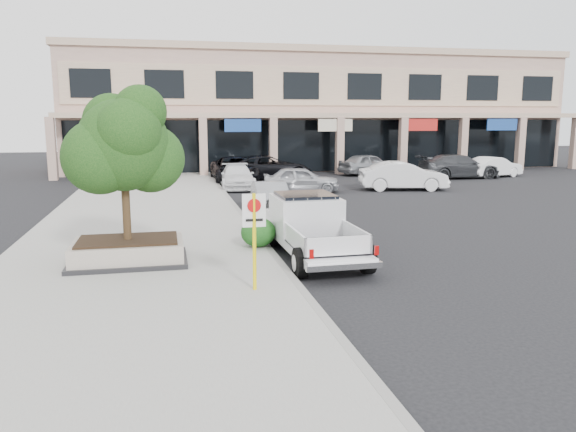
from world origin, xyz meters
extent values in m
plane|color=black|center=(0.00, 0.00, 0.00)|extent=(120.00, 120.00, 0.00)
cube|color=gray|center=(-5.50, 6.00, 0.07)|extent=(8.00, 52.00, 0.15)
cube|color=gray|center=(-1.55, 6.00, 0.07)|extent=(0.20, 52.00, 0.15)
cube|color=tan|center=(8.00, 34.00, 4.50)|extent=(40.00, 10.00, 9.00)
cube|color=tan|center=(8.00, 34.00, 9.25)|extent=(40.40, 10.40, 0.50)
cube|color=tan|center=(8.00, 27.90, 4.30)|extent=(40.00, 2.20, 0.35)
cube|color=tan|center=(-12.00, 27.05, 2.10)|extent=(0.55, 0.55, 4.20)
cube|color=tan|center=(28.00, 27.05, 2.10)|extent=(0.55, 0.55, 4.20)
cube|color=black|center=(8.00, 28.95, 2.00)|extent=(39.20, 0.08, 3.90)
cube|color=black|center=(-5.72, 3.02, 0.21)|extent=(3.20, 2.20, 0.12)
cube|color=gray|center=(-5.72, 3.02, 0.52)|extent=(3.00, 2.00, 0.50)
cube|color=black|center=(-5.72, 3.02, 0.80)|extent=(2.70, 1.70, 0.06)
cylinder|color=#332213|center=(-5.72, 3.02, 1.93)|extent=(0.22, 0.22, 2.20)
sphere|color=black|center=(-5.72, 3.02, 3.43)|extent=(2.50, 2.50, 2.50)
sphere|color=black|center=(-5.02, 3.32, 3.03)|extent=(1.90, 1.90, 1.90)
sphere|color=black|center=(-6.02, 3.52, 4.03)|extent=(1.60, 1.60, 1.60)
cylinder|color=yellow|center=(-2.65, -0.22, 1.30)|extent=(0.09, 0.09, 2.30)
cube|color=white|center=(-2.65, -0.22, 2.05)|extent=(0.55, 0.03, 0.78)
cylinder|color=red|center=(-2.65, -0.25, 2.17)|extent=(0.32, 0.02, 0.32)
ellipsoid|color=#124113|center=(-1.85, 4.16, 0.62)|extent=(1.10, 0.99, 0.93)
imported|color=#2A2D2F|center=(-0.45, 6.63, 0.68)|extent=(1.99, 4.14, 1.36)
imported|color=gray|center=(-0.11, 11.34, 0.67)|extent=(1.57, 4.10, 1.33)
imported|color=white|center=(-0.49, 20.20, 0.68)|extent=(2.19, 4.82, 1.37)
imported|color=black|center=(-0.28, 23.56, 0.81)|extent=(2.73, 5.85, 1.62)
imported|color=#ACAFB4|center=(2.77, 17.54, 0.73)|extent=(4.51, 2.40, 1.46)
imported|color=silver|center=(8.80, 17.30, 0.82)|extent=(5.23, 2.64, 1.65)
imported|color=#2E3033|center=(15.17, 22.44, 0.82)|extent=(5.69, 2.37, 1.64)
imported|color=black|center=(2.00, 24.09, 0.83)|extent=(6.37, 3.71, 1.67)
imported|color=gray|center=(9.87, 25.95, 0.78)|extent=(4.93, 3.15, 1.56)
imported|color=white|center=(17.90, 22.55, 0.72)|extent=(4.61, 2.68, 1.44)
camera|label=1|loc=(-4.60, -12.88, 4.18)|focal=35.00mm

